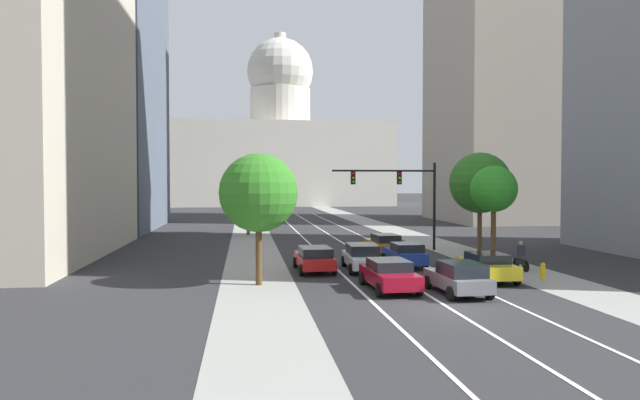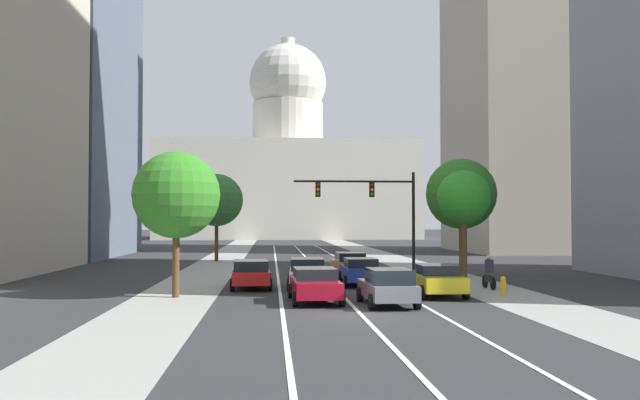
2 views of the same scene
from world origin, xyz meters
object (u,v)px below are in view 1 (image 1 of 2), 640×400
(car_gray, at_px, (459,277))
(car_orange, at_px, (383,244))
(car_white, at_px, (362,257))
(car_yellow, at_px, (487,266))
(street_tree_mid_left, at_px, (259,193))
(street_tree_near_left, at_px, (248,182))
(capitol_building, at_px, (280,150))
(street_tree_near_right, at_px, (480,183))
(car_red, at_px, (314,258))
(cyclist, at_px, (521,256))
(traffic_signal_mast, at_px, (403,188))
(fire_hydrant, at_px, (543,271))
(car_crimson, at_px, (389,274))
(street_tree_mid_right, at_px, (494,189))
(car_blue, at_px, (405,254))

(car_gray, xyz_separation_m, car_orange, (0.00, 14.21, 0.01))
(car_white, distance_m, car_orange, 7.14)
(car_white, relative_size, car_gray, 1.14)
(car_yellow, bearing_deg, street_tree_mid_left, 89.93)
(car_white, xyz_separation_m, street_tree_near_left, (-6.51, 23.49, 4.43))
(capitol_building, height_order, car_gray, capitol_building)
(street_tree_near_right, bearing_deg, car_red, -153.42)
(cyclist, xyz_separation_m, street_tree_mid_left, (-15.26, -2.55, 3.77))
(traffic_signal_mast, distance_m, fire_hydrant, 14.61)
(cyclist, bearing_deg, car_crimson, 113.04)
(street_tree_near_right, distance_m, street_tree_near_left, 23.84)
(capitol_building, bearing_deg, traffic_signal_mast, -87.74)
(street_tree_near_right, bearing_deg, car_yellow, -111.53)
(car_crimson, height_order, street_tree_mid_left, street_tree_mid_left)
(car_crimson, xyz_separation_m, traffic_signal_mast, (4.98, 15.17, 3.96))
(traffic_signal_mast, bearing_deg, car_white, -118.98)
(fire_hydrant, relative_size, cyclist, 0.53)
(capitol_building, bearing_deg, car_white, -90.83)
(car_white, distance_m, fire_hydrant, 9.87)
(car_crimson, bearing_deg, traffic_signal_mast, -19.93)
(capitol_building, bearing_deg, car_red, -92.49)
(fire_hydrant, relative_size, street_tree_mid_right, 0.15)
(car_gray, relative_size, traffic_signal_mast, 0.53)
(car_crimson, bearing_deg, car_orange, -14.53)
(car_blue, height_order, car_gray, car_gray)
(car_crimson, distance_m, street_tree_mid_left, 7.57)
(car_blue, relative_size, cyclist, 2.57)
(car_white, xyz_separation_m, car_gray, (2.88, -7.67, -0.00))
(car_yellow, distance_m, car_orange, 11.23)
(car_red, xyz_separation_m, street_tree_mid_right, (11.45, 1.29, 3.94))
(traffic_signal_mast, xyz_separation_m, street_tree_near_left, (-11.48, 14.50, 0.50))
(car_gray, xyz_separation_m, street_tree_mid_left, (-9.03, 3.64, 3.83))
(car_yellow, xyz_separation_m, car_gray, (-2.87, -3.35, 0.02))
(car_yellow, bearing_deg, capitol_building, 3.73)
(car_red, xyz_separation_m, car_gray, (5.75, -7.47, 0.01))
(car_orange, bearing_deg, street_tree_near_left, 26.46)
(street_tree_near_left, bearing_deg, fire_hydrant, -61.28)
(car_orange, distance_m, cyclist, 10.15)
(car_white, distance_m, cyclist, 9.23)
(capitol_building, relative_size, car_crimson, 10.53)
(car_gray, bearing_deg, car_red, 35.74)
(car_blue, bearing_deg, street_tree_mid_right, -89.74)
(car_yellow, relative_size, car_white, 0.90)
(car_red, xyz_separation_m, street_tree_mid_left, (-3.28, -3.83, 3.84))
(car_gray, xyz_separation_m, traffic_signal_mast, (2.10, 16.66, 3.93))
(capitol_building, bearing_deg, street_tree_mid_right, -85.81)
(capitol_building, distance_m, street_tree_mid_left, 103.29)
(car_yellow, xyz_separation_m, street_tree_near_right, (4.15, 10.51, 4.35))
(car_orange, bearing_deg, cyclist, -144.66)
(traffic_signal_mast, bearing_deg, cyclist, -68.45)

